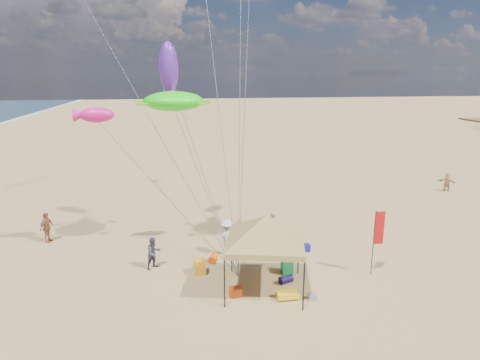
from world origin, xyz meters
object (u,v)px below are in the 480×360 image
(canopy_tent, at_px, (265,219))
(feather_flag, at_px, (378,232))
(chair_green, at_px, (287,266))
(cooler_blue, at_px, (305,248))
(chair_yellow, at_px, (200,267))
(person_far_c, at_px, (447,182))
(person_far_a, at_px, (47,227))
(beach_cart, at_px, (288,294))
(person_near_c, at_px, (227,237))
(person_near_a, at_px, (272,227))
(cooler_red, at_px, (235,292))
(person_near_b, at_px, (154,253))

(canopy_tent, relative_size, feather_flag, 1.95)
(chair_green, bearing_deg, feather_flag, -10.40)
(cooler_blue, height_order, chair_green, chair_green)
(chair_yellow, height_order, person_far_c, person_far_c)
(person_far_a, bearing_deg, person_far_c, -56.53)
(beach_cart, xyz_separation_m, person_near_c, (-1.92, 4.76, 0.76))
(chair_yellow, height_order, person_near_a, person_near_a)
(cooler_red, relative_size, person_near_c, 0.28)
(canopy_tent, bearing_deg, person_far_c, 35.55)
(chair_green, xyz_separation_m, beach_cart, (-0.60, -2.22, -0.15))
(person_near_a, bearing_deg, cooler_blue, 99.25)
(person_near_a, relative_size, person_far_c, 1.25)
(canopy_tent, bearing_deg, person_near_b, 149.67)
(cooler_red, xyz_separation_m, cooler_blue, (4.32, 3.88, 0.00))
(feather_flag, bearing_deg, person_far_c, 44.60)
(chair_yellow, xyz_separation_m, person_near_b, (-2.15, 0.94, 0.44))
(beach_cart, relative_size, person_near_a, 0.48)
(canopy_tent, distance_m, cooler_red, 3.36)
(person_near_a, bearing_deg, chair_yellow, -1.72)
(canopy_tent, distance_m, person_far_c, 22.03)
(person_near_a, height_order, person_near_b, person_near_a)
(person_near_a, bearing_deg, person_far_a, -47.24)
(cooler_red, distance_m, person_near_b, 4.76)
(cooler_red, height_order, cooler_blue, same)
(cooler_blue, bearing_deg, feather_flag, -51.02)
(canopy_tent, xyz_separation_m, person_near_b, (-4.82, 2.82, -2.46))
(feather_flag, distance_m, cooler_red, 7.08)
(beach_cart, height_order, person_far_c, person_far_c)
(person_near_b, xyz_separation_m, person_near_c, (3.68, 0.97, 0.17))
(person_near_a, bearing_deg, cooler_red, 24.00)
(person_far_c, bearing_deg, chair_yellow, -109.69)
(person_near_c, bearing_deg, chair_green, 124.84)
(chair_yellow, height_order, beach_cart, chair_yellow)
(canopy_tent, xyz_separation_m, chair_yellow, (-2.67, 1.88, -2.90))
(cooler_blue, distance_m, chair_green, 2.78)
(person_far_a, bearing_deg, canopy_tent, -100.83)
(canopy_tent, bearing_deg, cooler_blue, 49.63)
(feather_flag, relative_size, cooler_blue, 5.86)
(person_near_c, xyz_separation_m, person_far_c, (18.95, 8.93, -0.21))
(feather_flag, bearing_deg, chair_green, 169.60)
(feather_flag, distance_m, chair_green, 4.47)
(person_near_a, bearing_deg, chair_green, 50.14)
(canopy_tent, bearing_deg, cooler_red, -164.95)
(cooler_blue, distance_m, chair_yellow, 5.90)
(cooler_blue, bearing_deg, beach_cart, -116.21)
(person_near_b, bearing_deg, chair_yellow, -60.78)
(beach_cart, relative_size, person_near_b, 0.57)
(cooler_blue, distance_m, beach_cart, 5.00)
(chair_yellow, bearing_deg, feather_flag, -9.56)
(cooler_blue, bearing_deg, cooler_red, -138.10)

